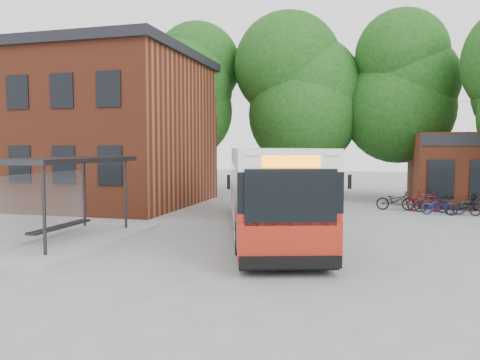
% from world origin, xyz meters
% --- Properties ---
extents(ground, '(100.00, 100.00, 0.00)m').
position_xyz_m(ground, '(0.00, 0.00, 0.00)').
color(ground, gray).
extents(station_building, '(18.40, 10.40, 8.50)m').
position_xyz_m(station_building, '(-13.00, 9.00, 4.25)').
color(station_building, brown).
rests_on(station_building, ground).
extents(bus_shelter, '(3.60, 7.00, 2.90)m').
position_xyz_m(bus_shelter, '(-4.50, -1.00, 1.45)').
color(bus_shelter, '#29292C').
rests_on(bus_shelter, ground).
extents(bike_rail, '(5.20, 0.10, 0.38)m').
position_xyz_m(bike_rail, '(9.28, 10.00, 0.19)').
color(bike_rail, '#29292C').
rests_on(bike_rail, ground).
extents(tree_0, '(7.92, 7.92, 11.00)m').
position_xyz_m(tree_0, '(-6.00, 16.00, 5.50)').
color(tree_0, '#143E10').
rests_on(tree_0, ground).
extents(tree_1, '(7.92, 7.92, 10.40)m').
position_xyz_m(tree_1, '(1.00, 17.00, 5.20)').
color(tree_1, '#143E10').
rests_on(tree_1, ground).
extents(tree_2, '(7.92, 7.92, 11.00)m').
position_xyz_m(tree_2, '(8.00, 16.00, 5.50)').
color(tree_2, '#143E10').
rests_on(tree_2, ground).
extents(city_bus, '(6.18, 12.77, 3.18)m').
position_xyz_m(city_bus, '(1.75, 2.41, 1.59)').
color(city_bus, '#9E1F11').
rests_on(city_bus, ground).
extents(bicycle_0, '(1.94, 0.81, 0.99)m').
position_xyz_m(bicycle_0, '(6.78, 10.38, 0.50)').
color(bicycle_0, black).
rests_on(bicycle_0, ground).
extents(bicycle_1, '(1.74, 0.53, 1.04)m').
position_xyz_m(bicycle_1, '(8.19, 10.23, 0.52)').
color(bicycle_1, '#570E18').
rests_on(bicycle_1, ground).
extents(bicycle_2, '(1.74, 1.00, 0.87)m').
position_xyz_m(bicycle_2, '(8.66, 9.20, 0.43)').
color(bicycle_2, navy).
rests_on(bicycle_2, ground).
extents(bicycle_3, '(1.66, 0.52, 0.99)m').
position_xyz_m(bicycle_3, '(8.45, 9.82, 0.49)').
color(bicycle_3, black).
rests_on(bicycle_3, ground).
extents(bicycle_4, '(1.69, 0.84, 0.85)m').
position_xyz_m(bicycle_4, '(9.76, 9.07, 0.42)').
color(bicycle_4, black).
rests_on(bicycle_4, ground).
extents(bicycle_5, '(1.52, 1.00, 0.89)m').
position_xyz_m(bicycle_5, '(10.55, 10.83, 0.44)').
color(bicycle_5, '#2D2A27').
rests_on(bicycle_5, ground).
extents(bicycle_6, '(1.88, 1.30, 0.94)m').
position_xyz_m(bicycle_6, '(10.14, 9.14, 0.47)').
color(bicycle_6, '#25242D').
rests_on(bicycle_6, ground).
extents(bicycle_7, '(1.56, 0.95, 0.91)m').
position_xyz_m(bicycle_7, '(10.82, 10.91, 0.45)').
color(bicycle_7, black).
rests_on(bicycle_7, ground).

